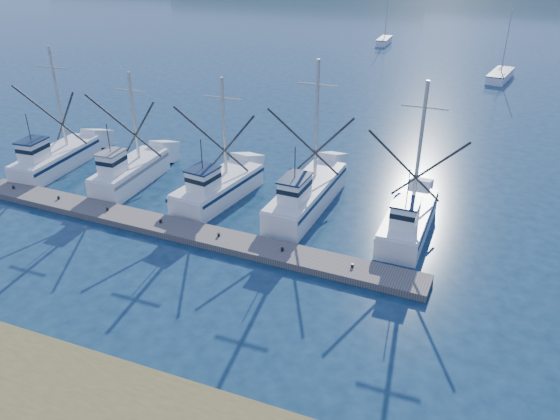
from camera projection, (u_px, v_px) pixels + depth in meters
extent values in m
plane|color=#0D243B|center=(288.00, 343.00, 23.91)|extent=(500.00, 500.00, 0.00)
cube|color=#69635E|center=(175.00, 229.00, 32.57)|extent=(30.16, 3.15, 0.40)
cube|color=white|center=(57.00, 160.00, 40.97)|extent=(2.88, 7.79, 1.36)
cube|color=white|center=(34.00, 151.00, 38.69)|extent=(1.51, 1.95, 1.50)
cylinder|color=#B7B2A8|center=(58.00, 98.00, 40.02)|extent=(0.22, 0.22, 7.48)
cube|color=white|center=(131.00, 175.00, 38.34)|extent=(2.44, 6.95, 1.53)
cube|color=white|center=(112.00, 164.00, 36.19)|extent=(1.34, 1.72, 1.50)
cylinder|color=#B7B2A8|center=(134.00, 117.00, 37.54)|extent=(0.22, 0.22, 6.18)
cube|color=white|center=(218.00, 190.00, 36.30)|extent=(3.60, 7.55, 1.37)
cube|color=white|center=(203.00, 181.00, 34.10)|extent=(1.73, 1.97, 1.50)
cylinder|color=#B7B2A8|center=(224.00, 127.00, 35.50)|extent=(0.22, 0.22, 6.55)
cube|color=white|center=(307.00, 198.00, 35.06)|extent=(2.70, 9.14, 1.56)
cube|color=white|center=(295.00, 190.00, 32.44)|extent=(1.45, 2.26, 1.50)
cylinder|color=#B7B2A8|center=(317.00, 121.00, 34.21)|extent=(0.22, 0.22, 7.71)
cube|color=white|center=(408.00, 223.00, 32.21)|extent=(2.47, 7.38, 1.37)
cube|color=white|center=(405.00, 215.00, 30.00)|extent=(1.39, 1.81, 1.50)
cylinder|color=#B7B2A8|center=(420.00, 145.00, 31.22)|extent=(0.22, 0.22, 7.49)
cube|color=white|center=(500.00, 76.00, 65.38)|extent=(3.09, 6.84, 0.90)
cylinder|color=#B7B2A8|center=(507.00, 41.00, 63.77)|extent=(0.12, 0.12, 7.20)
cube|color=white|center=(384.00, 41.00, 85.55)|extent=(1.56, 5.11, 0.90)
cylinder|color=#B7B2A8|center=(387.00, 14.00, 83.94)|extent=(0.12, 0.12, 7.20)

